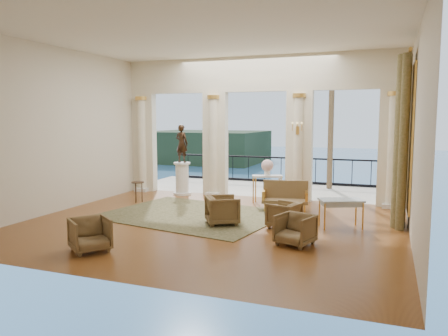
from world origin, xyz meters
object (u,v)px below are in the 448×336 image
at_px(armchair_c, 284,214).
at_px(console_table, 267,180).
at_px(settee, 285,196).
at_px(game_table, 341,202).
at_px(armchair_d, 222,209).
at_px(pedestal, 182,179).
at_px(armchair_a, 90,233).
at_px(side_table, 138,185).
at_px(statue, 182,144).
at_px(armchair_b, 295,228).

distance_m(armchair_c, console_table, 3.01).
bearing_deg(settee, console_table, 121.82).
relative_size(game_table, console_table, 1.16).
xyz_separation_m(armchair_c, settee, (-0.40, 1.93, 0.07)).
bearing_deg(armchair_d, pedestal, 7.16).
bearing_deg(armchair_a, game_table, -13.09).
bearing_deg(side_table, settee, 5.48).
xyz_separation_m(game_table, side_table, (-6.14, 1.00, -0.06)).
bearing_deg(side_table, statue, 68.48).
height_order(armchair_d, statue, statue).
height_order(armchair_c, pedestal, pedestal).
relative_size(armchair_c, side_table, 1.07).
bearing_deg(pedestal, armchair_d, -50.85).
distance_m(armchair_b, console_table, 4.38).
height_order(statue, console_table, statue).
xyz_separation_m(armchair_a, settee, (2.70, 5.03, 0.05)).
xyz_separation_m(armchair_b, pedestal, (-4.75, 4.47, 0.18)).
bearing_deg(pedestal, game_table, -26.27).
bearing_deg(pedestal, statue, 0.00).
xyz_separation_m(settee, console_table, (-0.75, 0.83, 0.30)).
xyz_separation_m(armchair_c, console_table, (-1.15, 2.76, 0.37)).
relative_size(settee, side_table, 2.10).
height_order(armchair_c, game_table, same).
relative_size(game_table, side_table, 1.77).
bearing_deg(armchair_d, statue, 7.16).
bearing_deg(statue, armchair_d, 139.57).
height_order(armchair_a, armchair_b, armchair_a).
bearing_deg(game_table, armchair_a, -164.65).
relative_size(settee, console_table, 1.38).
relative_size(armchair_d, statue, 0.61).
bearing_deg(statue, game_table, 164.14).
distance_m(armchair_a, pedestal, 6.40).
relative_size(settee, statue, 1.05).
height_order(armchair_b, console_table, console_table).
relative_size(game_table, statue, 0.89).
height_order(settee, statue, statue).
height_order(armchair_c, console_table, console_table).
relative_size(armchair_c, settee, 0.51).
bearing_deg(armchair_c, armchair_b, 38.81).
relative_size(console_table, side_table, 1.52).
bearing_deg(console_table, armchair_c, -88.11).
distance_m(game_table, console_table, 3.30).
distance_m(game_table, side_table, 6.22).
distance_m(armchair_b, game_table, 1.93).
xyz_separation_m(pedestal, statue, (0.00, 0.00, 1.20)).
xyz_separation_m(settee, pedestal, (-3.82, 1.27, 0.12)).
distance_m(armchair_a, armchair_b, 4.07).
bearing_deg(console_table, pedestal, 151.11).
relative_size(armchair_a, statue, 0.57).
bearing_deg(statue, console_table, -177.73).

